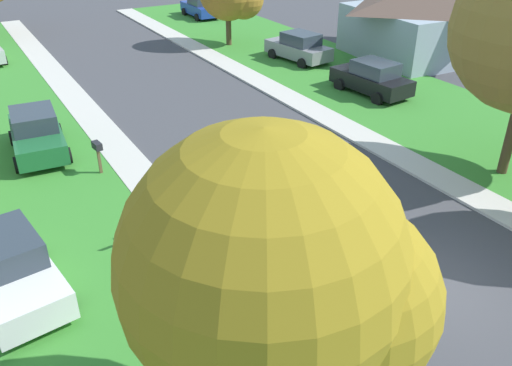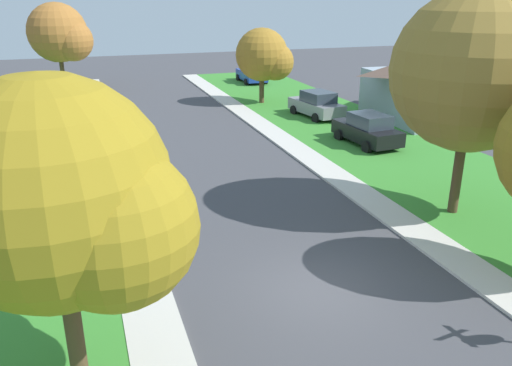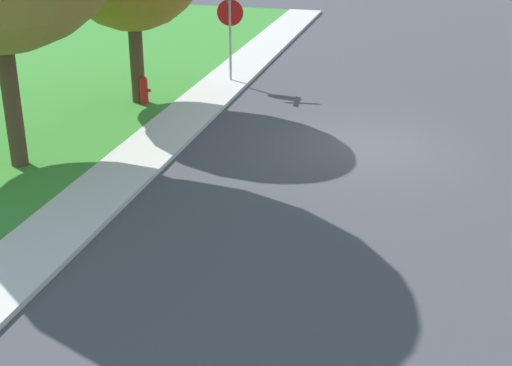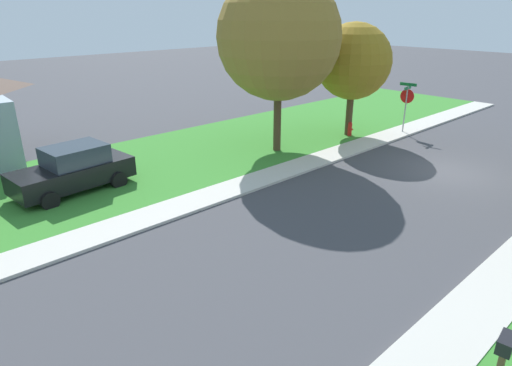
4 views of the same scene
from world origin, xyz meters
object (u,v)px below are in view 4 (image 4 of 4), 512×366
Objects in this scene: stop_sign_near_corner at (407,99)px; fire_hydrant at (350,129)px; car_black_kerbside_mid at (73,170)px; tree_sidewalk_far at (277,41)px; mailbox at (504,351)px; tree_sidewalk_near at (351,63)px.

fire_hydrant is (1.55, 2.83, -1.45)m from stop_sign_near_corner.
car_black_kerbside_mid is 0.55× the size of tree_sidewalk_far.
car_black_kerbside_mid is 3.39× the size of mailbox.
mailbox is at bearing 134.30° from fire_hydrant.
fire_hydrant is 0.63× the size of mailbox.
mailbox is at bearing 124.63° from stop_sign_near_corner.
stop_sign_near_corner reaches higher than car_black_kerbside_mid.
tree_sidewalk_near is 17.88m from mailbox.
tree_sidewalk_far is at bearing -30.53° from mailbox.
tree_sidewalk_far is 6.17× the size of mailbox.
stop_sign_near_corner is 18.39m from mailbox.
car_black_kerbside_mid is 0.75× the size of tree_sidewalk_near.
mailbox is at bearing 134.67° from tree_sidewalk_near.
tree_sidewalk_far is 15.81m from mailbox.
stop_sign_near_corner is 0.34× the size of tree_sidewalk_far.
fire_hydrant is 17.17m from mailbox.
fire_hydrant is at bearing 61.40° from stop_sign_near_corner.
tree_sidewalk_far is 6.61m from fire_hydrant.
tree_sidewalk_far is (-1.35, -9.36, 4.24)m from car_black_kerbside_mid.
car_black_kerbside_mid reaches higher than fire_hydrant.
stop_sign_near_corner is 3.54m from fire_hydrant.
tree_sidewalk_far is at bearing 75.50° from fire_hydrant.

